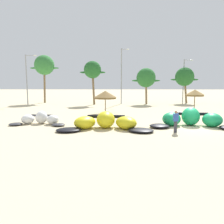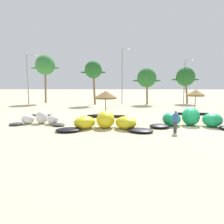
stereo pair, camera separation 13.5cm
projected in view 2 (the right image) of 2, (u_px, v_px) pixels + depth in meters
The scene contains 14 objects.
ground_plane at pixel (190, 127), 17.66m from camera, with size 260.00×260.00×0.00m, color beige.
kite_far_left at pixel (41, 119), 19.12m from camera, with size 5.22×2.47×1.15m.
kite_left at pixel (105, 122), 17.07m from camera, with size 7.77×3.57×1.36m.
kite_left_of_center at pixel (192, 119), 18.08m from camera, with size 7.47×3.83×1.56m.
beach_umbrella_near_van at pixel (106, 95), 25.80m from camera, with size 2.75×2.75×2.77m.
beach_umbrella_middle at pixel (196, 93), 26.86m from camera, with size 2.27×2.27×2.89m.
person_near_kites at pixel (175, 122), 15.64m from camera, with size 0.36×0.24×1.62m.
palm_leftmost at pixel (45, 65), 40.40m from camera, with size 5.56×3.71×9.01m.
palm_left at pixel (93, 70), 36.91m from camera, with size 4.49×2.99×7.55m.
palm_left_of_gap at pixel (147, 78), 37.87m from camera, with size 5.10×3.40×6.40m.
palm_center_left at pixel (186, 77), 39.77m from camera, with size 5.21×3.47×6.68m.
lamppost_west at pixel (29, 77), 37.02m from camera, with size 2.02×0.24×8.59m.
lamppost_west_center at pixel (123, 74), 38.14m from camera, with size 1.46×0.24×9.83m.
lamppost_east_center at pixel (185, 78), 40.50m from camera, with size 1.76×0.24×8.23m.
Camera 2 is at (-6.03, -17.51, 3.54)m, focal length 34.20 mm.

